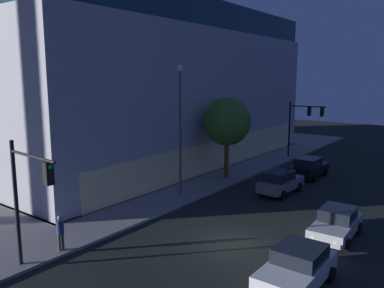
{
  "coord_description": "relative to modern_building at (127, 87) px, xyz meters",
  "views": [
    {
      "loc": [
        -16.29,
        -9.7,
        8.47
      ],
      "look_at": [
        4.16,
        5.67,
        4.1
      ],
      "focal_mm": 36.35,
      "sensor_mm": 36.0,
      "label": 1
    }
  ],
  "objects": [
    {
      "name": "ground_plane",
      "position": [
        -13.42,
        -21.45,
        -7.53
      ],
      "size": [
        120.0,
        120.0,
        0.0
      ],
      "primitive_type": "plane",
      "color": "black"
    },
    {
      "name": "modern_building",
      "position": [
        0.0,
        0.0,
        0.0
      ],
      "size": [
        35.23,
        24.62,
        15.19
      ],
      "color": "#4C4C51",
      "rests_on": "ground"
    },
    {
      "name": "traffic_light_near_corner",
      "position": [
        -21.32,
        -16.22,
        -3.62
      ],
      "size": [
        0.48,
        3.6,
        5.68
      ],
      "color": "black",
      "rests_on": "sidewalk_corner"
    },
    {
      "name": "traffic_light_far_corner",
      "position": [
        9.08,
        -16.33,
        -3.25
      ],
      "size": [
        0.57,
        3.7,
        5.91
      ],
      "color": "black",
      "rests_on": "sidewalk_corner"
    },
    {
      "name": "street_lamp_sidewalk",
      "position": [
        -9.0,
        -14.57,
        -1.73
      ],
      "size": [
        0.44,
        0.44,
        9.17
      ],
      "color": "#4A4A4A",
      "rests_on": "sidewalk_corner"
    },
    {
      "name": "sidewalk_tree",
      "position": [
        -2.58,
        -14.36,
        -2.63
      ],
      "size": [
        3.95,
        3.95,
        6.75
      ],
      "color": "brown",
      "rests_on": "sidewalk_corner"
    },
    {
      "name": "pedestrian_waiting",
      "position": [
        -19.28,
        -15.31,
        -6.33
      ],
      "size": [
        0.36,
        0.36,
        1.77
      ],
      "color": "#4C473D",
      "rests_on": "sidewalk_corner"
    },
    {
      "name": "car_white",
      "position": [
        -15.27,
        -25.69,
        -6.71
      ],
      "size": [
        4.32,
        2.25,
        1.63
      ],
      "color": "silver",
      "rests_on": "ground"
    },
    {
      "name": "car_silver",
      "position": [
        -9.24,
        -25.44,
        -6.75
      ],
      "size": [
        4.35,
        2.17,
        1.57
      ],
      "color": "#B7BABF",
      "rests_on": "ground"
    },
    {
      "name": "car_grey",
      "position": [
        -3.6,
        -19.69,
        -6.65
      ],
      "size": [
        4.41,
        2.14,
        1.73
      ],
      "color": "slate",
      "rests_on": "ground"
    },
    {
      "name": "car_black",
      "position": [
        2.32,
        -19.66,
        -6.65
      ],
      "size": [
        4.42,
        2.19,
        1.75
      ],
      "color": "black",
      "rests_on": "ground"
    }
  ]
}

